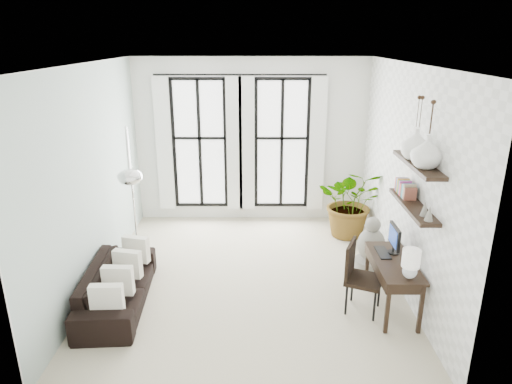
{
  "coord_description": "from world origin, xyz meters",
  "views": [
    {
      "loc": [
        0.14,
        -6.24,
        3.53
      ],
      "look_at": [
        0.11,
        0.3,
        1.31
      ],
      "focal_mm": 32.0,
      "sensor_mm": 36.0,
      "label": 1
    }
  ],
  "objects_px": {
    "sofa": "(117,286)",
    "desk_chair": "(358,273)",
    "plant": "(352,202)",
    "arc_lamp": "(129,162)",
    "desk": "(395,265)",
    "buddha": "(371,247)"
  },
  "relations": [
    {
      "from": "desk_chair",
      "to": "arc_lamp",
      "type": "relative_size",
      "value": 0.41
    },
    {
      "from": "desk",
      "to": "arc_lamp",
      "type": "relative_size",
      "value": 0.51
    },
    {
      "from": "sofa",
      "to": "desk",
      "type": "bearing_deg",
      "value": -95.84
    },
    {
      "from": "desk_chair",
      "to": "buddha",
      "type": "bearing_deg",
      "value": 91.72
    },
    {
      "from": "arc_lamp",
      "to": "sofa",
      "type": "bearing_deg",
      "value": -97.72
    },
    {
      "from": "sofa",
      "to": "buddha",
      "type": "bearing_deg",
      "value": -77.64
    },
    {
      "from": "arc_lamp",
      "to": "buddha",
      "type": "bearing_deg",
      "value": 5.03
    },
    {
      "from": "sofa",
      "to": "desk_chair",
      "type": "relative_size",
      "value": 2.0
    },
    {
      "from": "sofa",
      "to": "desk",
      "type": "height_order",
      "value": "desk"
    },
    {
      "from": "desk",
      "to": "arc_lamp",
      "type": "bearing_deg",
      "value": 166.18
    },
    {
      "from": "plant",
      "to": "desk",
      "type": "bearing_deg",
      "value": -87.94
    },
    {
      "from": "plant",
      "to": "desk_chair",
      "type": "bearing_deg",
      "value": -98.79
    },
    {
      "from": "plant",
      "to": "desk",
      "type": "height_order",
      "value": "plant"
    },
    {
      "from": "arc_lamp",
      "to": "buddha",
      "type": "height_order",
      "value": "arc_lamp"
    },
    {
      "from": "desk_chair",
      "to": "arc_lamp",
      "type": "height_order",
      "value": "arc_lamp"
    },
    {
      "from": "sofa",
      "to": "desk_chair",
      "type": "distance_m",
      "value": 3.29
    },
    {
      "from": "plant",
      "to": "arc_lamp",
      "type": "height_order",
      "value": "arc_lamp"
    },
    {
      "from": "sofa",
      "to": "buddha",
      "type": "distance_m",
      "value": 3.89
    },
    {
      "from": "arc_lamp",
      "to": "buddha",
      "type": "distance_m",
      "value": 3.94
    },
    {
      "from": "plant",
      "to": "desk",
      "type": "relative_size",
      "value": 1.09
    },
    {
      "from": "sofa",
      "to": "desk_chair",
      "type": "xyz_separation_m",
      "value": [
        3.28,
        -0.11,
        0.27
      ]
    },
    {
      "from": "plant",
      "to": "arc_lamp",
      "type": "bearing_deg",
      "value": -155.85
    }
  ]
}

